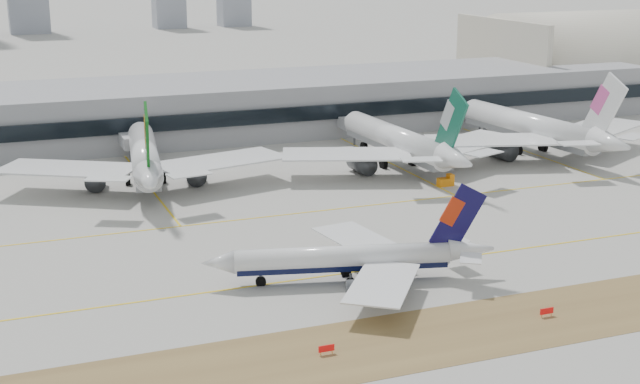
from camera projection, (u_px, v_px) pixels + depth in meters
name	position (u px, v px, depth m)	size (l,w,h in m)	color
ground	(373.00, 258.00, 152.65)	(3000.00, 3000.00, 0.00)	#9D9B93
taxiing_airliner	(353.00, 259.00, 141.10)	(46.50, 39.75, 15.84)	white
widebody_eva	(145.00, 158.00, 198.49)	(64.19, 63.38, 23.11)	white
widebody_cathay	(401.00, 143.00, 214.31)	(64.93, 63.44, 23.15)	white
widebody_china_air	(535.00, 129.00, 229.20)	(68.18, 66.99, 24.40)	white
terminal	(206.00, 108.00, 253.87)	(280.00, 43.10, 15.00)	gray
hangar	(602.00, 93.00, 328.09)	(91.00, 60.00, 60.00)	beige
hold_sign_left	(326.00, 349.00, 116.18)	(2.20, 0.15, 1.35)	red
hold_sign_right	(547.00, 311.00, 128.15)	(2.20, 0.15, 1.35)	red
gse_c	(446.00, 181.00, 199.23)	(3.55, 2.00, 2.60)	orange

